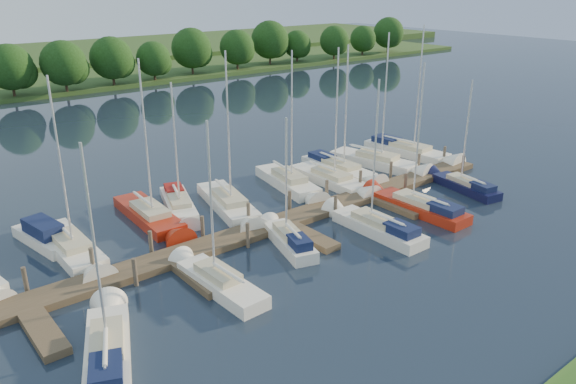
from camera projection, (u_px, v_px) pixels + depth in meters
ground at (371, 271)px, 31.09m from camera, size 260.00×260.00×0.00m
dock at (288, 226)px, 36.34m from camera, size 40.00×6.00×0.40m
mooring_pilings at (278, 215)px, 37.02m from camera, size 38.24×2.84×2.00m
far_shore at (11, 82)px, 85.60m from camera, size 180.00×30.00×0.60m
motorboat at (46, 239)px, 34.02m from camera, size 2.58×6.06×1.90m
sailboat_n_2 at (72, 250)px, 32.88m from camera, size 2.04×8.54×10.91m
sailboat_n_3 at (152, 218)px, 37.28m from camera, size 2.38×8.80×11.15m
sailboat_n_4 at (179, 206)px, 39.27m from camera, size 3.65×7.33×9.30m
sailboat_n_5 at (230, 206)px, 39.21m from camera, size 3.76×9.02×11.38m
sailboat_n_6 at (290, 184)px, 43.32m from camera, size 3.21×8.55×10.94m
sailboat_n_7 at (332, 181)px, 44.11m from camera, size 2.19×8.62×10.94m
sailboat_n_8 at (340, 169)px, 46.63m from camera, size 2.27×8.59×10.82m
sailboat_n_9 at (378, 163)px, 48.28m from camera, size 3.64×9.20×11.66m
sailboat_n_10 at (409, 152)px, 51.30m from camera, size 3.03×9.56×11.96m
sailboat_s_0 at (108, 350)px, 24.05m from camera, size 4.21×7.60×9.77m
sailboat_s_1 at (218, 283)px, 29.32m from camera, size 1.95×7.19×9.38m
sailboat_s_2 at (289, 241)px, 33.89m from camera, size 2.90×6.28×8.29m
sailboat_s_3 at (376, 228)px, 35.73m from camera, size 1.91×7.82×10.11m
sailboat_s_4 at (417, 207)px, 38.98m from camera, size 2.06×8.28×10.58m
sailboat_s_5 at (464, 186)px, 42.91m from camera, size 2.57×6.83×8.68m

